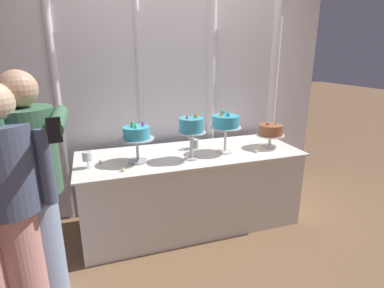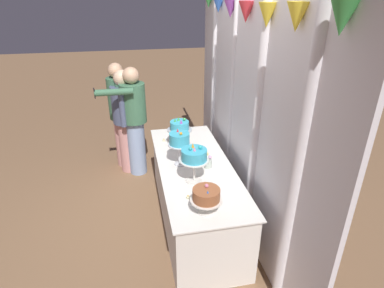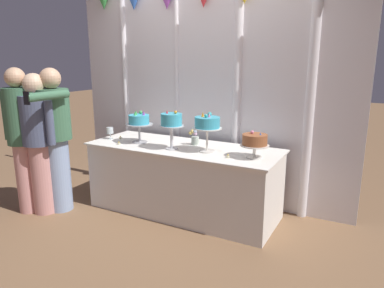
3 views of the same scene
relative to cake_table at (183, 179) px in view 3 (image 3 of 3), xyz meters
The scene contains 15 objects.
ground_plane 0.39m from the cake_table, 90.00° to the right, with size 24.00×24.00×0.00m, color #846042.
draped_curtain 1.17m from the cake_table, 84.93° to the left, with size 3.48×0.16×2.73m.
cake_table is the anchor object (origin of this frame).
cake_display_leftmost 0.80m from the cake_table, behind, with size 0.30×0.30×0.36m.
cake_display_midleft 0.69m from the cake_table, 105.49° to the right, with size 0.25×0.25×0.41m.
cake_display_midright 0.73m from the cake_table, 12.82° to the right, with size 0.29×0.29×0.40m.
cake_display_rightmost 0.98m from the cake_table, ahead, with size 0.28×0.28×0.26m.
wine_glass 1.04m from the cake_table, behind, with size 0.08×0.08×0.14m.
flower_vase 0.47m from the cake_table, 58.41° to the left, with size 0.11×0.11×0.18m.
tealight_far_left 0.91m from the cake_table, behind, with size 0.04×0.04×0.03m.
tealight_near_left 0.81m from the cake_table, 158.49° to the right, with size 0.04×0.04×0.04m.
tealight_near_right 0.73m from the cake_table, 17.34° to the right, with size 0.04×0.04×0.04m.
guest_girl_blue_dress 1.47m from the cake_table, 154.12° to the right, with size 0.51×0.66×1.58m.
guest_man_pink_jacket 1.60m from the cake_table, 151.93° to the right, with size 0.51×0.39×1.52m.
guest_man_dark_suit 1.80m from the cake_table, 152.40° to the right, with size 0.46×0.32×1.58m.
Camera 3 is at (1.83, -3.11, 1.68)m, focal length 33.23 mm.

